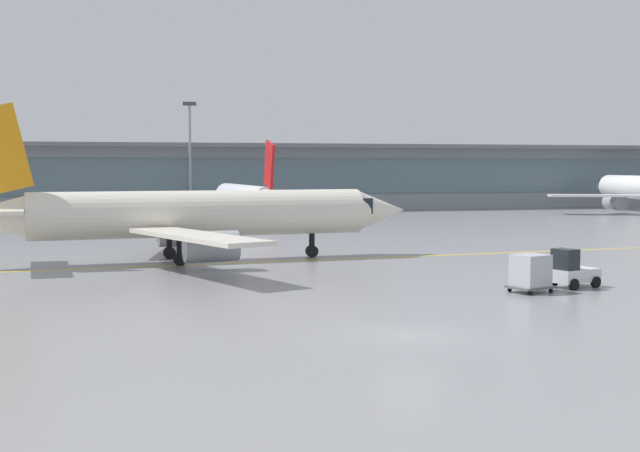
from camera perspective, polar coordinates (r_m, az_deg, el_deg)
ground_plane at (r=32.87m, az=5.95°, el=-7.30°), size 400.00×400.00×0.00m
taxiway_centreline_stripe at (r=56.31m, az=-7.73°, el=-2.56°), size 109.61×9.92×0.01m
terminal_concourse at (r=123.18m, az=-8.87°, el=3.30°), size 222.65×11.00×9.60m
gate_airplane_1 at (r=100.52m, az=-5.05°, el=1.93°), size 25.73×27.77×9.19m
taxiing_regional_jet at (r=57.95m, az=-8.37°, el=0.72°), size 31.47×29.15×10.42m
baggage_tug at (r=47.03m, az=16.53°, el=-2.91°), size 2.91×2.27×2.10m
cargo_dolly_lead at (r=44.74m, az=13.94°, el=-3.00°), size 2.50×2.18×1.94m
apron_light_mast_1 at (r=115.95m, az=-8.72°, el=4.88°), size 1.80×0.36×15.02m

